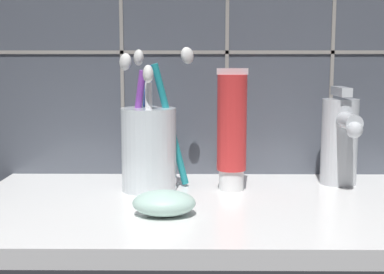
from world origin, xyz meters
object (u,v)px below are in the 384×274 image
at_px(toothpaste_tube, 232,130).
at_px(soap_bar, 164,203).
at_px(sink_faucet, 340,138).
at_px(toothbrush_cup, 149,145).

height_order(toothpaste_tube, soap_bar, toothpaste_tube).
height_order(toothpaste_tube, sink_faucet, toothpaste_tube).
distance_m(toothbrush_cup, toothpaste_tube, 0.11).
bearing_deg(sink_faucet, soap_bar, -56.85).
relative_size(sink_faucet, soap_bar, 1.91).
relative_size(toothbrush_cup, soap_bar, 2.69).
bearing_deg(soap_bar, sink_faucet, 32.79).
xyz_separation_m(sink_faucet, soap_bar, (-0.23, -0.15, -0.05)).
bearing_deg(toothpaste_tube, toothbrush_cup, 179.29).
height_order(toothbrush_cup, toothpaste_tube, toothbrush_cup).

